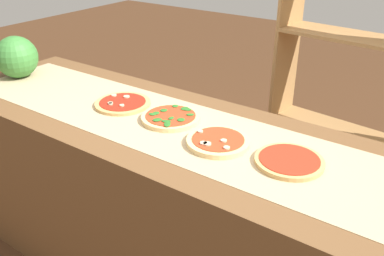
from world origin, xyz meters
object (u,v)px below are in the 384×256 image
(pizza_plain_3, at_px, (289,161))
(bookshelf, at_px, (368,107))
(pizza_spinach_1, at_px, (171,117))
(watermelon, at_px, (17,57))
(pizza_mushroom_0, at_px, (123,103))
(pizza_mushroom_2, at_px, (218,141))

(pizza_plain_3, bearing_deg, bookshelf, 87.14)
(pizza_spinach_1, bearing_deg, watermelon, -177.87)
(pizza_mushroom_0, relative_size, bookshelf, 0.16)
(pizza_plain_3, height_order, watermelon, watermelon)
(pizza_plain_3, distance_m, watermelon, 1.62)
(pizza_spinach_1, bearing_deg, pizza_mushroom_2, -13.28)
(pizza_spinach_1, relative_size, pizza_mushroom_2, 1.04)
(pizza_spinach_1, distance_m, bookshelf, 1.16)
(pizza_spinach_1, relative_size, bookshelf, 0.15)
(pizza_mushroom_0, bearing_deg, pizza_spinach_1, 0.29)
(bookshelf, bearing_deg, pizza_mushroom_2, -108.17)
(pizza_plain_3, bearing_deg, pizza_spinach_1, 175.91)
(pizza_plain_3, relative_size, watermelon, 1.10)
(pizza_mushroom_2, bearing_deg, bookshelf, 71.83)
(watermelon, xyz_separation_m, bookshelf, (1.67, 1.00, -0.24))
(pizza_mushroom_0, bearing_deg, pizza_mushroom_2, -6.58)
(pizza_plain_3, distance_m, bookshelf, 1.02)
(bookshelf, bearing_deg, pizza_plain_3, -92.86)
(watermelon, bearing_deg, pizza_spinach_1, 2.13)
(watermelon, height_order, bookshelf, bookshelf)
(pizza_mushroom_0, distance_m, pizza_mushroom_2, 0.58)
(pizza_mushroom_0, height_order, pizza_mushroom_2, pizza_mushroom_2)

